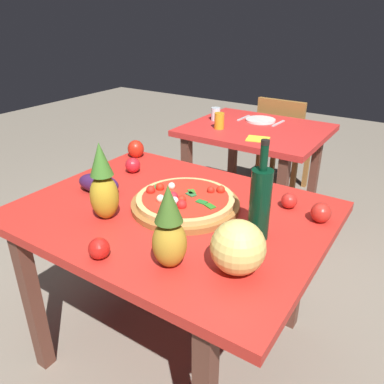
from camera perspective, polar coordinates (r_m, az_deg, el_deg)
The scene contains 22 objects.
ground_plane at distance 2.06m, azimuth -2.52°, elevation -21.43°, with size 10.00×10.00×0.00m, color gray.
display_table at distance 1.63m, azimuth -2.96°, elevation -5.27°, with size 1.24×0.97×0.75m.
background_table at distance 2.79m, azimuth 9.42°, elevation 7.24°, with size 0.95×0.81×0.75m.
dining_chair at distance 3.41m, azimuth 13.37°, elevation 7.49°, with size 0.41×0.41×0.85m.
pizza_board at distance 1.60m, azimuth -0.98°, elevation -1.86°, with size 0.46×0.46×0.03m, color #97612E.
pizza at distance 1.59m, azimuth -1.14°, elevation -1.00°, with size 0.41×0.41×0.06m.
wine_bottle at distance 1.35m, azimuth 10.09°, elevation -1.59°, with size 0.08×0.08×0.37m.
pineapple_left at distance 1.51m, azimuth -13.14°, elevation 0.98°, with size 0.11×0.11×0.31m.
pineapple_right at distance 1.20m, azimuth -3.43°, elevation -5.83°, with size 0.11×0.11×0.29m.
melon at distance 1.20m, azimuth 6.90°, elevation -8.21°, with size 0.18×0.18×0.18m, color #E1CC6B.
bell_pepper at distance 2.17m, azimuth -8.40°, elevation 6.38°, with size 0.09×0.09×0.10m, color red.
eggplant at distance 1.76m, azimuth -13.78°, elevation 1.25°, with size 0.20×0.09×0.09m, color #3B1C4A.
tomato_by_bottle at distance 1.96m, azimuth -8.84°, elevation 3.97°, with size 0.08×0.08×0.08m, color red.
tomato_near_board at distance 1.64m, azimuth 14.33°, elevation -1.26°, with size 0.07×0.07×0.07m, color red.
tomato_at_corner at distance 1.56m, azimuth 18.72°, elevation -2.94°, with size 0.08×0.08×0.08m, color red.
tomato_beside_pepper at distance 1.31m, azimuth -13.62°, elevation -8.26°, with size 0.07×0.07×0.07m, color red.
drinking_glass_juice at distance 2.69m, azimuth 4.10°, elevation 10.57°, with size 0.07×0.07×0.11m, color orange.
drinking_glass_water at distance 2.90m, azimuth 3.56°, elevation 11.56°, with size 0.07×0.07×0.09m, color silver.
dinner_plate at distance 2.93m, azimuth 10.21°, elevation 10.54°, with size 0.22×0.22×0.02m, color white.
fork_utensil at distance 2.98m, azimuth 7.71°, elevation 10.92°, with size 0.02×0.18×0.01m, color silver.
knife_utensil at distance 2.88m, azimuth 12.78°, elevation 9.98°, with size 0.02×0.18×0.01m, color silver.
napkin_folded at distance 2.50m, azimuth 9.82°, elevation 7.82°, with size 0.14×0.12×0.01m, color yellow.
Camera 1 is at (0.84, -1.12, 1.51)m, focal length 35.68 mm.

